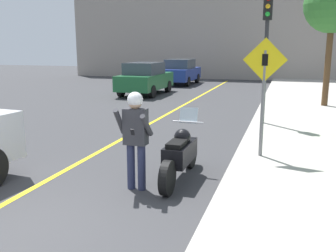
# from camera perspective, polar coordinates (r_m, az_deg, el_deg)

# --- Properties ---
(ground_plane) EXTENTS (80.00, 80.00, 0.00)m
(ground_plane) POSITION_cam_1_polar(r_m,az_deg,el_deg) (5.77, -24.23, -14.50)
(ground_plane) COLOR #38383A
(road_center_line) EXTENTS (0.12, 36.00, 0.01)m
(road_center_line) POSITION_cam_1_polar(r_m,az_deg,el_deg) (10.92, -5.52, -1.15)
(road_center_line) COLOR yellow
(road_center_line) RESTS_ON ground
(building_backdrop) EXTENTS (28.00, 1.20, 6.90)m
(building_backdrop) POSITION_cam_1_polar(r_m,az_deg,el_deg) (30.00, 11.01, 13.62)
(building_backdrop) COLOR gray
(building_backdrop) RESTS_ON ground
(motorcycle) EXTENTS (0.62, 2.19, 1.29)m
(motorcycle) POSITION_cam_1_polar(r_m,az_deg,el_deg) (7.03, 1.89, -4.31)
(motorcycle) COLOR black
(motorcycle) RESTS_ON ground
(person_biker) EXTENTS (0.59, 0.47, 1.73)m
(person_biker) POSITION_cam_1_polar(r_m,az_deg,el_deg) (6.44, -4.98, -0.72)
(person_biker) COLOR #282D4C
(person_biker) RESTS_ON ground
(crossing_sign) EXTENTS (0.91, 0.08, 2.51)m
(crossing_sign) POSITION_cam_1_polar(r_m,az_deg,el_deg) (8.13, 14.37, 5.89)
(crossing_sign) COLOR slate
(crossing_sign) RESTS_ON sidewalk_curb
(traffic_light) EXTENTS (0.26, 0.30, 3.85)m
(traffic_light) POSITION_cam_1_polar(r_m,az_deg,el_deg) (11.82, 14.80, 13.30)
(traffic_light) COLOR #2D2D30
(traffic_light) RESTS_ON sidewalk_curb
(street_tree) EXTENTS (2.17, 2.17, 5.00)m
(street_tree) POSITION_cam_1_polar(r_m,az_deg,el_deg) (16.32, 23.82, 16.46)
(street_tree) COLOR brown
(street_tree) RESTS_ON sidewalk_curb
(parked_car_green) EXTENTS (1.88, 4.20, 1.68)m
(parked_car_green) POSITION_cam_1_polar(r_m,az_deg,el_deg) (19.83, -3.49, 7.27)
(parked_car_green) COLOR black
(parked_car_green) RESTS_ON ground
(parked_car_blue) EXTENTS (1.88, 4.20, 1.68)m
(parked_car_blue) POSITION_cam_1_polar(r_m,az_deg,el_deg) (25.23, 1.93, 8.28)
(parked_car_blue) COLOR black
(parked_car_blue) RESTS_ON ground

